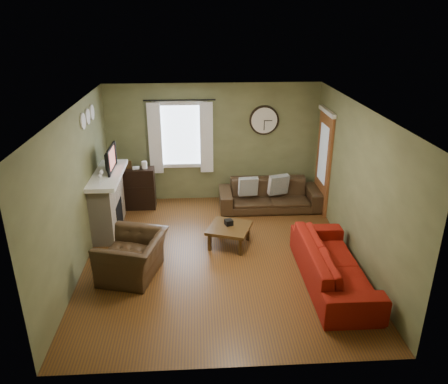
{
  "coord_description": "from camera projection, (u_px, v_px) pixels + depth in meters",
  "views": [
    {
      "loc": [
        -0.33,
        -6.64,
        3.99
      ],
      "look_at": [
        0.1,
        0.4,
        1.05
      ],
      "focal_mm": 35.0,
      "sensor_mm": 36.0,
      "label": 1
    }
  ],
  "objects": [
    {
      "name": "pillow_left",
      "position": [
        278.0,
        185.0,
        9.31
      ],
      "size": [
        0.45,
        0.25,
        0.43
      ],
      "primitive_type": "cube",
      "rotation": [
        0.0,
        0.0,
        0.29
      ],
      "color": "gray",
      "rests_on": "sofa_brown"
    },
    {
      "name": "tv_screen",
      "position": [
        112.0,
        159.0,
        8.21
      ],
      "size": [
        0.02,
        0.62,
        0.36
      ],
      "primitive_type": "cube",
      "color": "#994C3F",
      "rests_on": "mantel"
    },
    {
      "name": "ceiling",
      "position": [
        219.0,
        109.0,
        6.67
      ],
      "size": [
        4.6,
        5.2,
        0.0
      ],
      "primitive_type": "cube",
      "color": "white",
      "rests_on": "ground"
    },
    {
      "name": "medallion_right",
      "position": [
        92.0,
        112.0,
        8.06
      ],
      "size": [
        0.28,
        0.28,
        0.03
      ],
      "primitive_type": "cylinder",
      "color": "white",
      "rests_on": "wall_left"
    },
    {
      "name": "coffee_table",
      "position": [
        229.0,
        236.0,
        7.95
      ],
      "size": [
        0.91,
        0.91,
        0.38
      ],
      "primitive_type": null,
      "rotation": [
        0.0,
        0.0,
        -0.35
      ],
      "color": "#412B13",
      "rests_on": "floor"
    },
    {
      "name": "wall_clock",
      "position": [
        264.0,
        120.0,
        9.39
      ],
      "size": [
        0.64,
        0.06,
        0.64
      ],
      "primitive_type": null,
      "color": "white",
      "rests_on": "wall_back"
    },
    {
      "name": "window_pane",
      "position": [
        181.0,
        135.0,
        9.43
      ],
      "size": [
        1.0,
        0.02,
        1.3
      ],
      "primitive_type": null,
      "color": "silver",
      "rests_on": "wall_back"
    },
    {
      "name": "door",
      "position": [
        323.0,
        163.0,
        9.1
      ],
      "size": [
        0.05,
        0.9,
        2.1
      ],
      "primitive_type": "cube",
      "color": "brown",
      "rests_on": "floor"
    },
    {
      "name": "medallion_mid",
      "position": [
        88.0,
        117.0,
        7.73
      ],
      "size": [
        0.28,
        0.28,
        0.03
      ],
      "primitive_type": "cylinder",
      "color": "white",
      "rests_on": "wall_left"
    },
    {
      "name": "curtain_left",
      "position": [
        155.0,
        139.0,
        9.33
      ],
      "size": [
        0.28,
        0.04,
        1.55
      ],
      "primitive_type": "cube",
      "color": "white",
      "rests_on": "wall_back"
    },
    {
      "name": "pillow_right",
      "position": [
        248.0,
        186.0,
        9.22
      ],
      "size": [
        0.41,
        0.16,
        0.4
      ],
      "primitive_type": "cube",
      "rotation": [
        0.0,
        0.0,
        0.1
      ],
      "color": "gray",
      "rests_on": "sofa_brown"
    },
    {
      "name": "floor",
      "position": [
        220.0,
        256.0,
        7.67
      ],
      "size": [
        4.6,
        5.2,
        0.0
      ],
      "primitive_type": "cube",
      "color": "#593618",
      "rests_on": "ground"
    },
    {
      "name": "firebox",
      "position": [
        119.0,
        215.0,
        8.51
      ],
      "size": [
        0.04,
        0.6,
        0.55
      ],
      "primitive_type": "cube",
      "color": "black",
      "rests_on": "fireplace"
    },
    {
      "name": "sofa_red",
      "position": [
        333.0,
        264.0,
        6.8
      ],
      "size": [
        0.89,
        2.28,
        0.67
      ],
      "primitive_type": "imported",
      "rotation": [
        0.0,
        0.0,
        1.57
      ],
      "color": "maroon",
      "rests_on": "floor"
    },
    {
      "name": "tv",
      "position": [
        108.0,
        162.0,
        8.23
      ],
      "size": [
        0.08,
        0.6,
        0.35
      ],
      "primitive_type": "imported",
      "rotation": [
        0.0,
        0.0,
        1.57
      ],
      "color": "black",
      "rests_on": "mantel"
    },
    {
      "name": "wall_back",
      "position": [
        213.0,
        143.0,
        9.56
      ],
      "size": [
        4.6,
        0.0,
        2.6
      ],
      "primitive_type": "cube",
      "color": "#666A42",
      "rests_on": "ground"
    },
    {
      "name": "armchair",
      "position": [
        133.0,
        256.0,
        7.0
      ],
      "size": [
        1.17,
        1.26,
        0.69
      ],
      "primitive_type": "imported",
      "rotation": [
        0.0,
        0.0,
        -1.83
      ],
      "color": "#342416",
      "rests_on": "floor"
    },
    {
      "name": "mantel",
      "position": [
        106.0,
        175.0,
        8.17
      ],
      "size": [
        0.58,
        1.6,
        0.08
      ],
      "primitive_type": "cube",
      "color": "white",
      "rests_on": "fireplace"
    },
    {
      "name": "curtain_right",
      "position": [
        207.0,
        138.0,
        9.39
      ],
      "size": [
        0.28,
        0.04,
        1.55
      ],
      "primitive_type": "cube",
      "color": "white",
      "rests_on": "wall_back"
    },
    {
      "name": "wine_glass_a",
      "position": [
        100.0,
        180.0,
        7.57
      ],
      "size": [
        0.07,
        0.07,
        0.19
      ],
      "primitive_type": null,
      "color": "white",
      "rests_on": "mantel"
    },
    {
      "name": "medallion_left",
      "position": [
        83.0,
        121.0,
        7.41
      ],
      "size": [
        0.28,
        0.28,
        0.03
      ],
      "primitive_type": "cylinder",
      "color": "white",
      "rests_on": "wall_left"
    },
    {
      "name": "sofa_brown",
      "position": [
        269.0,
        195.0,
        9.4
      ],
      "size": [
        2.15,
        0.84,
        0.63
      ],
      "primitive_type": "imported",
      "color": "#342416",
      "rests_on": "floor"
    },
    {
      "name": "curtain_rod",
      "position": [
        179.0,
        100.0,
        9.04
      ],
      "size": [
        0.03,
        0.03,
        1.5
      ],
      "primitive_type": "cylinder",
      "color": "black",
      "rests_on": "wall_back"
    },
    {
      "name": "bookshelf",
      "position": [
        137.0,
        188.0,
        9.37
      ],
      "size": [
        0.76,
        0.32,
        0.91
      ],
      "primitive_type": null,
      "color": "black",
      "rests_on": "floor"
    },
    {
      "name": "wall_front",
      "position": [
        232.0,
        276.0,
        4.78
      ],
      "size": [
        4.6,
        0.0,
        2.6
      ],
      "primitive_type": "cube",
      "color": "#666A42",
      "rests_on": "ground"
    },
    {
      "name": "tissue_box",
      "position": [
        229.0,
        224.0,
        7.94
      ],
      "size": [
        0.17,
        0.17,
        0.1
      ],
      "primitive_type": "cube",
      "rotation": [
        0.0,
        0.0,
        0.34
      ],
      "color": "black",
      "rests_on": "coffee_table"
    },
    {
      "name": "wine_glass_b",
      "position": [
        102.0,
        176.0,
        7.7
      ],
      "size": [
        0.08,
        0.08,
        0.22
      ],
      "primitive_type": null,
      "color": "white",
      "rests_on": "mantel"
    },
    {
      "name": "wall_right",
      "position": [
        356.0,
        184.0,
        7.3
      ],
      "size": [
        0.0,
        5.2,
        2.6
      ],
      "primitive_type": "cube",
      "color": "#666A42",
      "rests_on": "ground"
    },
    {
      "name": "book",
      "position": [
        132.0,
        166.0,
        9.17
      ],
      "size": [
        0.17,
        0.22,
        0.02
      ],
      "primitive_type": "imported",
      "rotation": [
        0.0,
        0.0,
        0.13
      ],
      "color": "#412B13",
      "rests_on": "bookshelf"
    },
    {
      "name": "wall_left",
      "position": [
        77.0,
        191.0,
        7.04
      ],
      "size": [
        0.0,
        5.2,
        2.6
      ],
      "primitive_type": "cube",
      "color": "#666A42",
      "rests_on": "ground"
    },
    {
      "name": "fireplace",
      "position": [
        108.0,
        204.0,
        8.4
      ],
      "size": [
        0.4,
        1.4,
        1.1
      ],
      "primitive_type": "cube",
      "color": "tan",
      "rests_on": "floor"
    }
  ]
}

